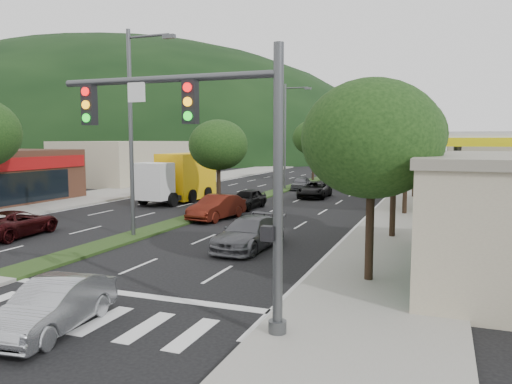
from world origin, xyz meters
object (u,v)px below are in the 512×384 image
at_px(sedan_silver, 53,306).
at_px(car_queue_a, 247,199).
at_px(tree_med_near, 218,145).
at_px(tree_r_d, 415,135).
at_px(streetlight_near, 134,123).
at_px(car_queue_e, 301,183).
at_px(suv_maroon, 16,223).
at_px(tree_r_c, 407,140).
at_px(tree_r_a, 372,139).
at_px(tree_r_e, 421,139).
at_px(tree_r_b, 395,134).
at_px(box_truck, 180,179).
at_px(traffic_signal, 216,146).
at_px(tree_med_far, 313,138).
at_px(car_queue_b, 249,233).
at_px(streetlight_mid, 287,131).
at_px(motorhome, 373,171).
at_px(car_queue_d, 315,190).
at_px(car_queue_c, 217,207).

relative_size(sedan_silver, car_queue_a, 0.97).
distance_m(tree_med_near, car_queue_a, 4.26).
height_order(tree_r_d, streetlight_near, streetlight_near).
xyz_separation_m(streetlight_near, car_queue_e, (1.29, 25.49, -4.97)).
relative_size(streetlight_near, suv_maroon, 2.11).
distance_m(streetlight_near, suv_maroon, 7.83).
height_order(tree_r_c, suv_maroon, tree_r_c).
bearing_deg(tree_r_a, tree_r_e, 90.00).
bearing_deg(tree_r_b, tree_med_near, 153.43).
xyz_separation_m(suv_maroon, box_truck, (0.70, 15.29, 1.10)).
distance_m(sedan_silver, suv_maroon, 14.07).
relative_size(tree_r_c, tree_r_d, 0.90).
xyz_separation_m(tree_med_near, streetlight_near, (0.21, -10.00, 1.16)).
relative_size(traffic_signal, tree_med_far, 1.01).
xyz_separation_m(tree_med_far, sedan_silver, (5.18, -47.00, -4.36)).
height_order(tree_r_a, car_queue_b, tree_r_a).
height_order(tree_r_c, streetlight_mid, streetlight_mid).
bearing_deg(box_truck, car_queue_b, 134.07).
bearing_deg(box_truck, tree_r_b, 156.02).
bearing_deg(streetlight_near, tree_med_far, 90.33).
xyz_separation_m(tree_med_near, car_queue_a, (1.50, 1.39, -3.73)).
relative_size(streetlight_mid, motorhome, 1.16).
relative_size(tree_med_near, car_queue_a, 1.48).
height_order(sedan_silver, car_queue_e, sedan_silver).
xyz_separation_m(tree_r_a, car_queue_b, (-5.69, 3.56, -4.13)).
height_order(car_queue_b, car_queue_e, car_queue_b).
xyz_separation_m(tree_r_b, car_queue_e, (-10.50, 21.49, -4.42)).
bearing_deg(tree_r_d, tree_r_c, -90.00).
xyz_separation_m(streetlight_mid, car_queue_d, (4.08, -5.41, -4.92)).
bearing_deg(tree_med_near, suv_maroon, -115.04).
xyz_separation_m(tree_r_d, tree_r_e, (0.00, 10.00, -0.29)).
distance_m(car_queue_b, car_queue_c, 8.33).
relative_size(suv_maroon, car_queue_e, 1.32).
xyz_separation_m(car_queue_a, box_truck, (-6.37, 1.98, 1.06)).
bearing_deg(motorhome, streetlight_near, -100.77).
xyz_separation_m(car_queue_c, motorhome, (6.30, 22.17, 0.99)).
height_order(traffic_signal, tree_med_far, tree_med_far).
bearing_deg(car_queue_b, streetlight_mid, 107.26).
bearing_deg(tree_r_e, streetlight_mid, -149.31).
bearing_deg(car_queue_d, tree_r_d, 15.86).
xyz_separation_m(tree_med_near, car_queue_e, (1.50, 15.49, -3.82)).
relative_size(traffic_signal, streetlight_mid, 0.70).
distance_m(tree_r_b, streetlight_mid, 24.09).
bearing_deg(car_queue_a, motorhome, 72.86).
height_order(car_queue_a, motorhome, motorhome).
xyz_separation_m(sedan_silver, motorhome, (2.66, 39.56, 1.08)).
distance_m(tree_r_e, car_queue_c, 27.97).
relative_size(streetlight_near, motorhome, 1.16).
distance_m(streetlight_near, car_queue_c, 8.13).
bearing_deg(sedan_silver, streetlight_near, 106.98).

